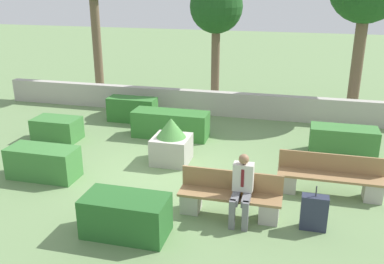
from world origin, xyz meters
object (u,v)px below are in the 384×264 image
suitcase (314,213)px  person_seated_man (242,186)px  tree_center_left (216,9)px  bench_front (230,199)px  bench_left_side (330,180)px  planter_corner_left (171,142)px

suitcase → person_seated_man: bearing=-179.3°
person_seated_man → tree_center_left: tree_center_left is taller
bench_front → suitcase: bearing=-4.7°
person_seated_man → suitcase: bearing=0.7°
tree_center_left → person_seated_man: bearing=-74.9°
bench_left_side → tree_center_left: (-3.69, 5.98, 3.05)m
bench_front → tree_center_left: bearing=103.6°
person_seated_man → suitcase: 1.38m
person_seated_man → suitcase: (1.32, 0.02, -0.38)m
tree_center_left → bench_front: bearing=-76.4°
bench_front → tree_center_left: (-1.78, 7.34, 3.06)m
suitcase → tree_center_left: (-3.35, 7.47, 3.05)m
person_seated_man → planter_corner_left: 3.11m
bench_front → suitcase: (1.57, -0.13, 0.01)m
bench_front → bench_left_side: 2.35m
person_seated_man → bench_left_side: bearing=42.0°
tree_center_left → bench_left_side: bearing=-58.3°
bench_left_side → person_seated_man: size_ratio=1.67×
person_seated_man → tree_center_left: size_ratio=0.30×
bench_front → planter_corner_left: planter_corner_left is taller
bench_front → bench_left_side: bearing=35.3°
bench_left_side → suitcase: (-0.34, -1.49, -0.00)m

